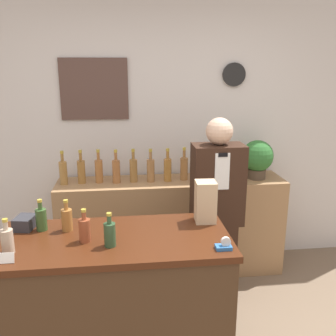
{
  "coord_description": "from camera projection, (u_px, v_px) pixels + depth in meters",
  "views": [
    {
      "loc": [
        -0.3,
        -1.6,
        1.97
      ],
      "look_at": [
        0.02,
        1.09,
        1.23
      ],
      "focal_mm": 40.0,
      "sensor_mm": 36.0,
      "label": 1
    }
  ],
  "objects": [
    {
      "name": "counter_bottle_3",
      "position": [
        85.0,
        229.0,
        2.17
      ],
      "size": [
        0.07,
        0.07,
        0.2
      ],
      "color": "brown",
      "rests_on": "display_counter"
    },
    {
      "name": "shelf_bottle_5",
      "position": [
        151.0,
        169.0,
        3.43
      ],
      "size": [
        0.07,
        0.07,
        0.31
      ],
      "color": "#9D6D3F",
      "rests_on": "back_shelf"
    },
    {
      "name": "paper_bag",
      "position": [
        205.0,
        202.0,
        2.44
      ],
      "size": [
        0.14,
        0.14,
        0.27
      ],
      "color": "tan",
      "rests_on": "display_counter"
    },
    {
      "name": "gift_box",
      "position": [
        25.0,
        223.0,
        2.35
      ],
      "size": [
        0.13,
        0.16,
        0.08
      ],
      "color": "#2D2D33",
      "rests_on": "display_counter"
    },
    {
      "name": "shelf_bottle_3",
      "position": [
        116.0,
        170.0,
        3.4
      ],
      "size": [
        0.07,
        0.07,
        0.31
      ],
      "color": "#A26537",
      "rests_on": "back_shelf"
    },
    {
      "name": "price_card_left",
      "position": [
        5.0,
        258.0,
        1.94
      ],
      "size": [
        0.09,
        0.02,
        0.06
      ],
      "color": "white",
      "rests_on": "display_counter"
    },
    {
      "name": "shelf_bottle_8",
      "position": [
        201.0,
        167.0,
        3.5
      ],
      "size": [
        0.07,
        0.07,
        0.31
      ],
      "color": "olive",
      "rests_on": "back_shelf"
    },
    {
      "name": "shelf_bottle_0",
      "position": [
        63.0,
        172.0,
        3.35
      ],
      "size": [
        0.07,
        0.07,
        0.31
      ],
      "color": "olive",
      "rests_on": "back_shelf"
    },
    {
      "name": "shelf_bottle_10",
      "position": [
        233.0,
        166.0,
        3.54
      ],
      "size": [
        0.07,
        0.07,
        0.31
      ],
      "color": "#A37034",
      "rests_on": "back_shelf"
    },
    {
      "name": "shelf_bottle_6",
      "position": [
        168.0,
        169.0,
        3.45
      ],
      "size": [
        0.07,
        0.07,
        0.31
      ],
      "color": "#A46F31",
      "rests_on": "back_shelf"
    },
    {
      "name": "counter_bottle_0",
      "position": [
        7.0,
        240.0,
        2.04
      ],
      "size": [
        0.07,
        0.07,
        0.2
      ],
      "color": "tan",
      "rests_on": "display_counter"
    },
    {
      "name": "shelf_bottle_9",
      "position": [
        217.0,
        167.0,
        3.53
      ],
      "size": [
        0.07,
        0.07,
        0.31
      ],
      "color": "olive",
      "rests_on": "back_shelf"
    },
    {
      "name": "shopkeeper",
      "position": [
        216.0,
        216.0,
        3.03
      ],
      "size": [
        0.4,
        0.25,
        1.59
      ],
      "color": "#331E14",
      "rests_on": "ground_plane"
    },
    {
      "name": "shelf_bottle_2",
      "position": [
        99.0,
        170.0,
        3.41
      ],
      "size": [
        0.07,
        0.07,
        0.31
      ],
      "color": "#A46634",
      "rests_on": "back_shelf"
    },
    {
      "name": "display_counter",
      "position": [
        117.0,
        308.0,
        2.37
      ],
      "size": [
        1.4,
        0.65,
        0.98
      ],
      "color": "#422B19",
      "rests_on": "ground_plane"
    },
    {
      "name": "counter_bottle_4",
      "position": [
        110.0,
        234.0,
        2.12
      ],
      "size": [
        0.07,
        0.07,
        0.2
      ],
      "color": "#2D4A2D",
      "rests_on": "display_counter"
    },
    {
      "name": "back_wall",
      "position": [
        155.0,
        131.0,
        3.65
      ],
      "size": [
        5.2,
        0.09,
        2.7
      ],
      "color": "silver",
      "rests_on": "ground_plane"
    },
    {
      "name": "shelf_bottle_4",
      "position": [
        133.0,
        170.0,
        3.43
      ],
      "size": [
        0.07,
        0.07,
        0.31
      ],
      "color": "olive",
      "rests_on": "back_shelf"
    },
    {
      "name": "shelf_bottle_1",
      "position": [
        81.0,
        171.0,
        3.39
      ],
      "size": [
        0.07,
        0.07,
        0.31
      ],
      "color": "olive",
      "rests_on": "back_shelf"
    },
    {
      "name": "back_shelf",
      "position": [
        172.0,
        226.0,
        3.62
      ],
      "size": [
        2.12,
        0.45,
        0.93
      ],
      "color": "#9E754C",
      "rests_on": "ground_plane"
    },
    {
      "name": "tape_dispenser",
      "position": [
        224.0,
        245.0,
        2.09
      ],
      "size": [
        0.09,
        0.06,
        0.07
      ],
      "color": "#2D66A8",
      "rests_on": "display_counter"
    },
    {
      "name": "counter_bottle_1",
      "position": [
        41.0,
        219.0,
        2.32
      ],
      "size": [
        0.07,
        0.07,
        0.2
      ],
      "color": "#345428",
      "rests_on": "display_counter"
    },
    {
      "name": "counter_bottle_2",
      "position": [
        67.0,
        219.0,
        2.32
      ],
      "size": [
        0.07,
        0.07,
        0.2
      ],
      "color": "#A26830",
      "rests_on": "display_counter"
    },
    {
      "name": "shelf_bottle_7",
      "position": [
        184.0,
        168.0,
        3.49
      ],
      "size": [
        0.07,
        0.07,
        0.31
      ],
      "color": "#966537",
      "rests_on": "back_shelf"
    },
    {
      "name": "potted_plant",
      "position": [
        257.0,
        158.0,
        3.52
      ],
      "size": [
        0.3,
        0.3,
        0.37
      ],
      "color": "#4C3D2D",
      "rests_on": "back_shelf"
    }
  ]
}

